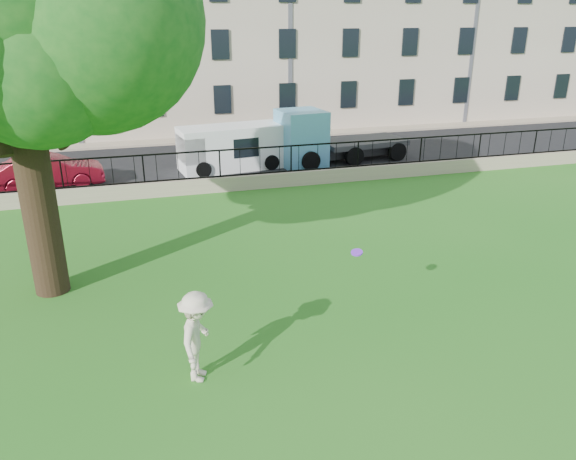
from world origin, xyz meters
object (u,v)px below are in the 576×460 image
object	(u,v)px
man	(197,337)
red_sedan	(49,171)
frisbee	(357,252)
blue_truck	(341,135)
white_van	(231,148)

from	to	relation	value
man	red_sedan	xyz separation A→B (m)	(-4.25, 14.84, -0.24)
frisbee	red_sedan	distance (m)	15.86
frisbee	red_sedan	bearing A→B (deg)	120.60
man	blue_truck	xyz separation A→B (m)	(9.00, 15.84, 0.36)
man	blue_truck	size ratio (longest dim) A/B	0.30
red_sedan	white_van	xyz separation A→B (m)	(7.86, 1.00, 0.30)
frisbee	red_sedan	world-z (taller)	frisbee
white_van	red_sedan	bearing A→B (deg)	179.62
frisbee	blue_truck	size ratio (longest dim) A/B	0.04
man	white_van	xyz separation A→B (m)	(3.60, 15.84, 0.06)
frisbee	white_van	xyz separation A→B (m)	(-0.20, 14.62, -0.77)
white_van	blue_truck	bearing A→B (deg)	-7.64
frisbee	white_van	size ratio (longest dim) A/B	0.06
blue_truck	man	bearing A→B (deg)	-126.85
white_van	blue_truck	size ratio (longest dim) A/B	0.77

